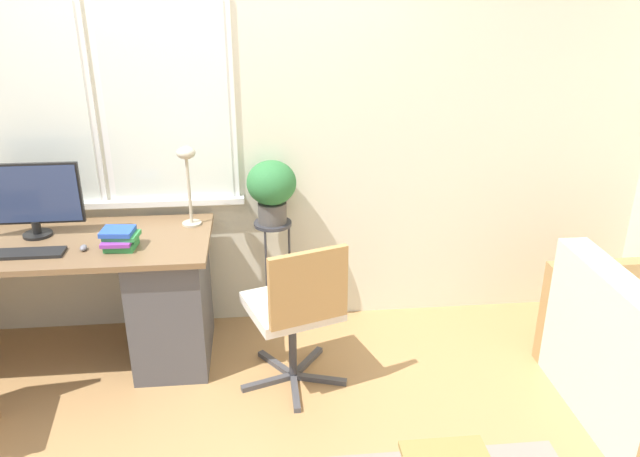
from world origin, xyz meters
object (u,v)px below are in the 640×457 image
Objects in this scene: mouse at (83,248)px; keyboard at (21,254)px; monitor at (31,197)px; office_chair_swivel at (297,309)px; plant_stand at (273,240)px; desk_lamp at (187,168)px; book_stack at (120,239)px; potted_plant at (272,187)px.

keyboard is at bearing -174.54° from mouse.
monitor is 0.61× the size of office_chair_swivel.
plant_stand is (1.30, 0.15, -0.37)m from monitor.
desk_lamp is 2.29× the size of book_stack.
book_stack is (0.49, 0.04, 0.04)m from keyboard.
plant_stand is at bearing 8.37° from desk_lamp.
desk_lamp is at bearing 30.08° from mouse.
office_chair_swivel reaches higher than book_stack.
mouse reaches higher than plant_stand.
mouse is 0.19m from book_stack.
monitor is 0.43m from mouse.
monitor reaches higher than book_stack.
potted_plant is (-0.10, 0.61, 0.47)m from office_chair_swivel.
mouse is at bearing 5.46° from keyboard.
book_stack is at bearing 5.11° from keyboard.
keyboard is (-0.01, -0.26, -0.21)m from monitor.
office_chair_swivel is 1.21× the size of plant_stand.
keyboard is 0.94× the size of desk_lamp.
mouse is (0.30, -0.23, -0.21)m from monitor.
desk_lamp is at bearing 21.91° from keyboard.
keyboard is 7.41× the size of mouse.
mouse is 0.15× the size of potted_plant.
mouse is at bearing -37.10° from monitor.
monitor is 1.42× the size of potted_plant.
plant_stand is at bearing -99.47° from office_chair_swivel.
potted_plant is (0.00, 0.00, 0.34)m from plant_stand.
potted_plant is (1.00, 0.38, 0.17)m from mouse.
keyboard is 0.96m from desk_lamp.
desk_lamp is 0.49m from potted_plant.
desk_lamp is 1.22× the size of potted_plant.
monitor is 1.31m from potted_plant.
potted_plant is at bearing 63.43° from plant_stand.
desk_lamp is (0.53, 0.31, 0.32)m from mouse.
desk_lamp reaches higher than office_chair_swivel.
mouse reaches higher than keyboard.
keyboard is at bearing -174.89° from book_stack.
desk_lamp is 0.63× the size of plant_stand.
book_stack is at bearing 4.55° from mouse.
office_chair_swivel is 2.32× the size of potted_plant.
plant_stand is (-0.10, 0.61, 0.13)m from office_chair_swivel.
mouse is 0.08× the size of plant_stand.
monitor is 0.84m from desk_lamp.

